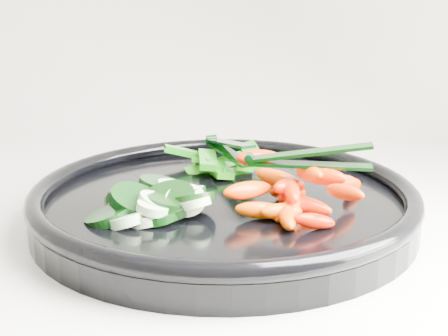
{
  "coord_description": "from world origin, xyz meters",
  "views": [
    {
      "loc": [
        0.06,
        1.09,
        1.15
      ],
      "look_at": [
        0.02,
        1.66,
        0.99
      ],
      "focal_mm": 50.0,
      "sensor_mm": 36.0,
      "label": 1
    }
  ],
  "objects": [
    {
      "name": "cucumber_pile",
      "position": [
        -0.05,
        1.62,
        0.96
      ],
      "size": [
        0.12,
        0.12,
        0.04
      ],
      "color": "black",
      "rests_on": "veggie_tray"
    },
    {
      "name": "pepper_pile",
      "position": [
        0.01,
        1.75,
        0.96
      ],
      "size": [
        0.12,
        0.1,
        0.04
      ],
      "color": "#09660C",
      "rests_on": "veggie_tray"
    },
    {
      "name": "tong_pepper",
      "position": [
        0.01,
        1.75,
        0.98
      ],
      "size": [
        0.06,
        0.11,
        0.02
      ],
      "color": "black",
      "rests_on": "pepper_pile"
    },
    {
      "name": "veggie_tray",
      "position": [
        0.02,
        1.66,
        0.95
      ],
      "size": [
        0.49,
        0.49,
        0.04
      ],
      "color": "black",
      "rests_on": "counter"
    },
    {
      "name": "carrot_pile",
      "position": [
        0.08,
        1.63,
        0.97
      ],
      "size": [
        0.14,
        0.15,
        0.05
      ],
      "color": "#F34800",
      "rests_on": "veggie_tray"
    },
    {
      "name": "tong_carrot",
      "position": [
        0.09,
        1.63,
        1.0
      ],
      "size": [
        0.11,
        0.02,
        0.02
      ],
      "color": "black",
      "rests_on": "carrot_pile"
    }
  ]
}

